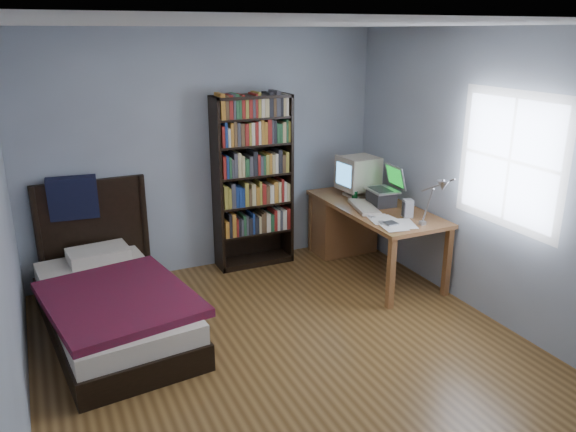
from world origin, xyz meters
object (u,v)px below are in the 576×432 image
object	(u,v)px
soda_can	(355,196)
bed	(111,300)
bookshelf	(253,182)
speaker	(408,208)
desk	(350,221)
keyboard	(364,207)
crt_monitor	(358,174)
laptop	(383,194)
desk_lamp	(440,190)

from	to	relation	value
soda_can	bed	xyz separation A→B (m)	(-2.62, -0.31, -0.53)
soda_can	bookshelf	bearing A→B (deg)	153.13
speaker	soda_can	size ratio (longest dim) A/B	1.61
desk	keyboard	size ratio (longest dim) A/B	3.29
crt_monitor	keyboard	size ratio (longest dim) A/B	0.86
desk	laptop	distance (m)	0.64
crt_monitor	bookshelf	xyz separation A→B (m)	(-1.10, 0.33, -0.05)
desk	bookshelf	bearing A→B (deg)	166.03
desk_lamp	speaker	distance (m)	0.67
crt_monitor	speaker	world-z (taller)	crt_monitor
desk_lamp	crt_monitor	bearing A→B (deg)	87.27
crt_monitor	bookshelf	size ratio (longest dim) A/B	0.24
soda_can	keyboard	bearing A→B (deg)	-101.51
laptop	speaker	xyz separation A→B (m)	(-0.01, -0.44, -0.03)
laptop	bed	distance (m)	2.87
soda_can	desk	bearing A→B (deg)	66.82
desk	keyboard	xyz separation A→B (m)	(-0.15, -0.51, 0.33)
soda_can	bed	bearing A→B (deg)	-173.19
crt_monitor	desk_lamp	xyz separation A→B (m)	(-0.07, -1.42, 0.18)
desk_lamp	bookshelf	distance (m)	2.05
desk	bookshelf	xyz separation A→B (m)	(-1.07, 0.27, 0.51)
soda_can	desk_lamp	bearing A→B (deg)	-87.01
desk	speaker	distance (m)	1.00
desk_lamp	soda_can	world-z (taller)	desk_lamp
crt_monitor	speaker	distance (m)	0.87
desk	keyboard	bearing A→B (deg)	-106.87
desk_lamp	keyboard	world-z (taller)	desk_lamp
keyboard	speaker	size ratio (longest dim) A/B	2.89
bed	laptop	bearing A→B (deg)	1.30
laptop	soda_can	xyz separation A→B (m)	(-0.19, 0.25, -0.06)
crt_monitor	desk_lamp	distance (m)	1.43
desk	laptop	xyz separation A→B (m)	(0.09, -0.47, 0.43)
speaker	bed	world-z (taller)	bed
crt_monitor	bookshelf	distance (m)	1.15
desk	bookshelf	size ratio (longest dim) A/B	0.92
soda_can	laptop	bearing A→B (deg)	-52.91
desk_lamp	bookshelf	bearing A→B (deg)	120.61
crt_monitor	keyboard	distance (m)	0.54
soda_can	speaker	bearing A→B (deg)	-75.55
desk	speaker	world-z (taller)	speaker
desk	desk_lamp	world-z (taller)	desk_lamp
crt_monitor	desk_lamp	world-z (taller)	desk_lamp
desk	bed	distance (m)	2.77
keyboard	bookshelf	xyz separation A→B (m)	(-0.91, 0.77, 0.18)
keyboard	desk_lamp	bearing A→B (deg)	-68.37
keyboard	laptop	bearing A→B (deg)	22.34
soda_can	bed	world-z (taller)	bed
crt_monitor	keyboard	xyz separation A→B (m)	(-0.19, -0.45, -0.23)
desk_lamp	bed	bearing A→B (deg)	160.59
crt_monitor	laptop	distance (m)	0.44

